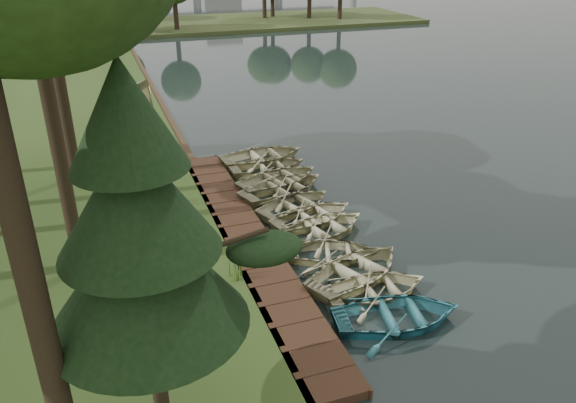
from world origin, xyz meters
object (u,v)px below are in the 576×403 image
object	(u,v)px
boardwalk	(246,240)
pine_tree	(139,229)
rowboat_0	(398,313)
stored_rowboat	(148,143)
rowboat_1	(376,286)
rowboat_2	(358,268)

from	to	relation	value
boardwalk	pine_tree	distance (m)	9.84
boardwalk	rowboat_0	size ratio (longest dim) A/B	4.42
stored_rowboat	rowboat_1	bearing A→B (deg)	-128.73
rowboat_0	stored_rowboat	size ratio (longest dim) A/B	1.08
rowboat_2	rowboat_0	bearing A→B (deg)	156.44
boardwalk	rowboat_1	world-z (taller)	rowboat_1
boardwalk	pine_tree	bearing A→B (deg)	-117.41
boardwalk	rowboat_0	xyz separation A→B (m)	(2.70, -5.77, 0.28)
rowboat_0	pine_tree	xyz separation A→B (m)	(-6.60, -1.76, 4.72)
rowboat_1	rowboat_2	distance (m)	1.03
rowboat_1	boardwalk	bearing A→B (deg)	33.17
rowboat_1	stored_rowboat	distance (m)	15.08
rowboat_0	rowboat_1	size ratio (longest dim) A/B	1.12
rowboat_0	pine_tree	bearing A→B (deg)	114.10
stored_rowboat	rowboat_2	bearing A→B (deg)	-127.81
rowboat_1	stored_rowboat	size ratio (longest dim) A/B	0.97
stored_rowboat	pine_tree	bearing A→B (deg)	-153.56
boardwalk	stored_rowboat	bearing A→B (deg)	102.34
rowboat_2	stored_rowboat	xyz separation A→B (m)	(-4.82, 13.22, 0.21)
stored_rowboat	pine_tree	distance (m)	18.06
rowboat_0	rowboat_1	distance (m)	1.39
rowboat_0	rowboat_2	distance (m)	2.42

